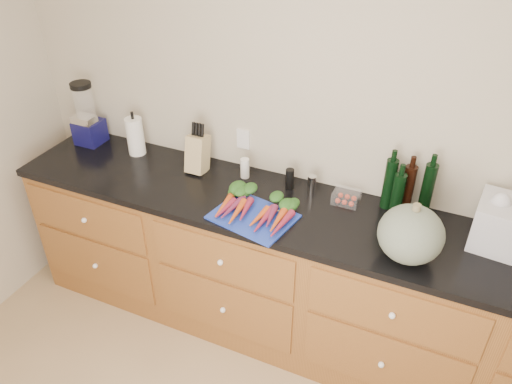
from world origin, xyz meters
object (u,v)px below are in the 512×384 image
at_px(paper_towel, 135,136).
at_px(squash, 411,234).
at_px(carrots, 257,207).
at_px(tomato_box, 346,197).
at_px(blender_appliance, 87,117).
at_px(cutting_board, 253,217).
at_px(knife_block, 198,154).

bearing_deg(paper_towel, squash, -10.11).
height_order(carrots, tomato_box, carrots).
bearing_deg(blender_appliance, squash, -8.33).
relative_size(squash, tomato_box, 2.14).
relative_size(squash, paper_towel, 1.26).
bearing_deg(blender_appliance, carrots, -11.77).
relative_size(cutting_board, carrots, 0.99).
relative_size(carrots, tomato_box, 2.95).
bearing_deg(knife_block, squash, -12.73).
xyz_separation_m(squash, tomato_box, (-0.38, 0.32, -0.10)).
xyz_separation_m(cutting_board, blender_appliance, (-1.30, 0.32, 0.17)).
bearing_deg(squash, blender_appliance, 171.67).
relative_size(blender_appliance, knife_block, 1.85).
xyz_separation_m(carrots, tomato_box, (0.40, 0.28, -0.00)).
bearing_deg(knife_block, cutting_board, -31.42).
bearing_deg(tomato_box, carrots, -144.71).
height_order(carrots, paper_towel, paper_towel).
distance_m(paper_towel, tomato_box, 1.35).
relative_size(carrots, squash, 1.38).
distance_m(cutting_board, blender_appliance, 1.35).
bearing_deg(squash, paper_towel, 169.89).
distance_m(squash, blender_appliance, 2.10).
height_order(squash, blender_appliance, blender_appliance).
xyz_separation_m(blender_appliance, paper_towel, (0.36, 0.00, -0.06)).
bearing_deg(cutting_board, tomato_box, 39.48).
relative_size(cutting_board, tomato_box, 2.91).
xyz_separation_m(cutting_board, knife_block, (-0.49, 0.30, 0.10)).
height_order(cutting_board, squash, squash).
height_order(carrots, blender_appliance, blender_appliance).
distance_m(carrots, squash, 0.78).
bearing_deg(paper_towel, carrots, -16.18).
bearing_deg(blender_appliance, knife_block, -1.26).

